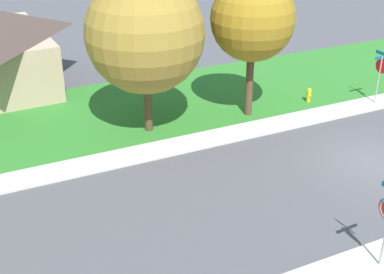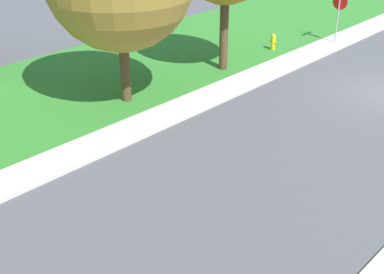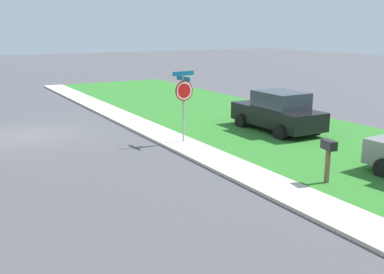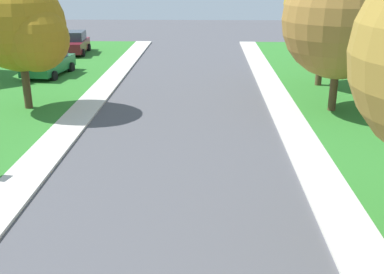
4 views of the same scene
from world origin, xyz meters
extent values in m
plane|color=#4C4C51|center=(0.00, 0.00, 0.00)|extent=(120.00, 120.00, 0.00)
cube|color=beige|center=(4.70, 12.00, 0.05)|extent=(1.40, 56.00, 0.10)
cube|color=#2D7528|center=(9.40, 12.00, 0.04)|extent=(8.00, 56.00, 0.08)
cylinder|color=#9E9EA3|center=(4.67, -4.40, 1.30)|extent=(0.07, 0.07, 2.60)
cylinder|color=red|center=(4.67, -4.45, 2.05)|extent=(0.76, 0.04, 0.76)
cylinder|color=white|center=(4.67, -4.47, 2.05)|extent=(0.67, 0.02, 0.67)
cylinder|color=red|center=(4.67, -4.47, 2.05)|extent=(0.55, 0.01, 0.55)
cube|color=#0F5B84|center=(4.67, -4.40, 2.69)|extent=(0.92, 0.04, 0.16)
cube|color=#0F5B84|center=(4.67, -4.40, 2.50)|extent=(0.04, 0.92, 0.16)
cylinder|color=#4C3823|center=(6.66, 7.23, 1.38)|extent=(0.36, 0.36, 2.76)
sphere|color=olive|center=(6.66, 7.23, 4.54)|extent=(5.09, 5.09, 5.09)
sphere|color=olive|center=(7.80, 6.46, 3.91)|extent=(3.56, 3.56, 3.56)
cylinder|color=#4C3823|center=(6.25, 2.22, 1.70)|extent=(0.36, 0.36, 3.39)
sphere|color=olive|center=(6.25, 2.22, 4.74)|extent=(3.86, 3.86, 3.86)
sphere|color=olive|center=(7.12, 1.64, 4.26)|extent=(2.70, 2.70, 2.70)
cylinder|color=gold|center=(6.23, -1.39, 0.35)|extent=(0.22, 0.22, 0.70)
sphere|color=gold|center=(6.23, -1.39, 0.72)|extent=(0.22, 0.22, 0.22)
cylinder|color=gold|center=(6.09, -1.39, 0.45)|extent=(0.10, 0.08, 0.08)
cylinder|color=gold|center=(6.37, -1.39, 0.45)|extent=(0.10, 0.08, 0.08)
camera|label=1|loc=(-13.25, 14.45, 10.34)|focal=47.86mm
camera|label=2|loc=(-7.15, 18.45, 7.65)|focal=48.58mm
camera|label=3|loc=(3.27, 19.34, 4.36)|focal=42.91mm
camera|label=4|loc=(1.04, -2.78, 6.27)|focal=43.67mm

